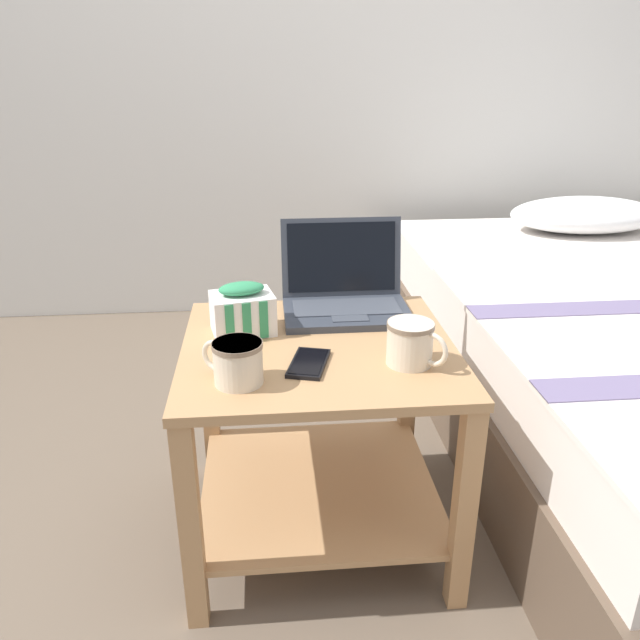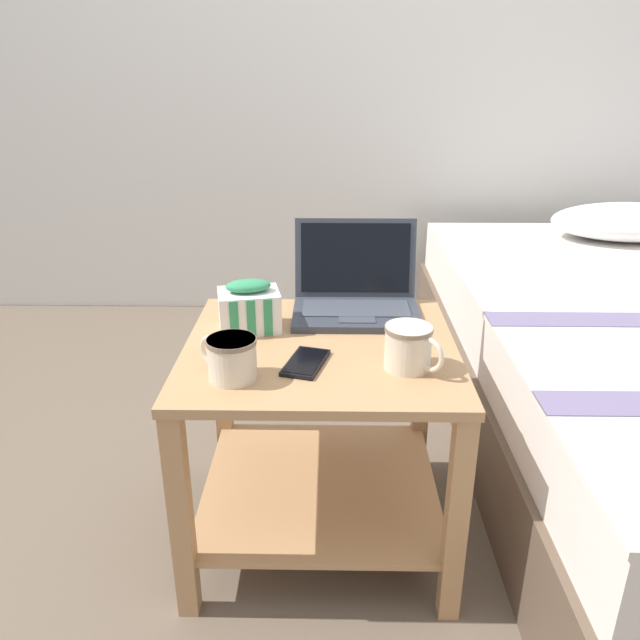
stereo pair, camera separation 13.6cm
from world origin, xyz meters
TOP-DOWN VIEW (x-y plane):
  - ground_plane at (0.00, 0.00)m, footprint 8.00×8.00m
  - back_wall at (0.00, 1.62)m, footprint 8.00×0.05m
  - bedside_table at (0.00, 0.00)m, footprint 0.63×0.59m
  - laptop at (0.09, 0.21)m, footprint 0.32×0.26m
  - mug_front_left at (-0.18, -0.17)m, footprint 0.13×0.11m
  - mug_front_right at (0.19, -0.12)m, footprint 0.12×0.12m
  - snack_bag at (-0.17, 0.09)m, footprint 0.16×0.14m
  - cell_phone at (-0.03, -0.10)m, footprint 0.11×0.15m

SIDE VIEW (x-z plane):
  - ground_plane at x=0.00m, z-range 0.00..0.00m
  - bedside_table at x=0.00m, z-range 0.08..0.61m
  - cell_phone at x=-0.03m, z-range 0.53..0.54m
  - laptop at x=0.09m, z-range 0.46..0.69m
  - mug_front_left at x=-0.18m, z-range 0.54..0.62m
  - mug_front_right at x=0.19m, z-range 0.54..0.63m
  - snack_bag at x=-0.17m, z-range 0.52..0.65m
  - back_wall at x=0.00m, z-range 0.00..2.50m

